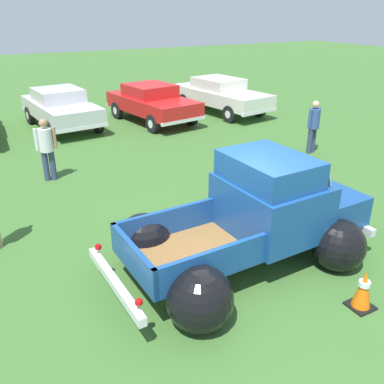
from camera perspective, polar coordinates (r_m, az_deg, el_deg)
ground_plane at (r=7.45m, az=6.23°, el=-9.91°), size 80.00×80.00×0.00m
vintage_pickup_truck at (r=7.27m, az=8.96°, el=-4.01°), size 4.69×2.91×1.96m
show_car_1 at (r=16.35m, az=-17.54°, el=11.04°), size 2.28×4.33×1.43m
show_car_2 at (r=16.60m, az=-5.50°, el=12.21°), size 2.53×4.43×1.43m
show_car_3 at (r=18.10m, az=3.89°, el=13.25°), size 2.51×4.90×1.43m
spectator_0 at (r=13.27m, az=16.31°, el=8.95°), size 0.54×0.40×1.61m
spectator_2 at (r=11.23m, az=-19.32°, el=5.95°), size 0.54×0.39×1.62m
lane_cone_0 at (r=9.25m, az=3.01°, el=-0.49°), size 0.36×0.36×0.63m
lane_cone_1 at (r=6.81m, az=22.42°, el=-12.28°), size 0.36×0.36×0.63m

